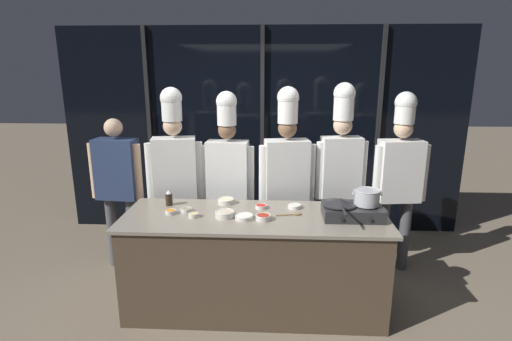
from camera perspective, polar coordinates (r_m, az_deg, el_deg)
name	(u,v)px	position (r m, az deg, el deg)	size (l,w,h in m)	color
ground_plane	(255,305)	(4.00, -0.19, -18.67)	(24.00, 24.00, 0.00)	#7F705B
window_wall_back	(262,132)	(5.31, 0.91, 5.45)	(5.30, 0.09, 2.70)	black
demo_counter	(255,262)	(3.77, -0.20, -12.88)	(2.37, 0.84, 0.91)	#4C3D2D
portable_stove	(352,211)	(3.62, 13.58, -5.66)	(0.52, 0.36, 0.12)	#28282B
frying_pan	(339,202)	(3.57, 11.80, -4.38)	(0.31, 0.53, 0.05)	#232326
stock_pot	(367,197)	(3.61, 15.56, -3.65)	(0.25, 0.22, 0.14)	#B7BABF
squeeze_bottle_soy	(169,198)	(3.91, -12.34, -3.87)	(0.07, 0.07, 0.15)	#332319
prep_bowl_rice	(244,217)	(3.50, -1.71, -6.61)	(0.16, 0.16, 0.04)	silver
prep_bowl_chicken	(225,214)	(3.54, -4.50, -6.18)	(0.17, 0.17, 0.06)	silver
prep_bowl_bell_pepper	(261,206)	(3.75, 0.73, -5.14)	(0.11, 0.11, 0.03)	silver
prep_bowl_chili_flakes	(263,217)	(3.48, 1.03, -6.66)	(0.13, 0.13, 0.05)	silver
prep_bowl_carrots	(171,212)	(3.70, -12.11, -5.77)	(0.10, 0.10, 0.04)	silver
prep_bowl_bean_sprouts	(294,206)	(3.77, 5.52, -5.08)	(0.12, 0.12, 0.04)	silver
prep_bowl_ginger	(194,215)	(3.58, -8.92, -6.29)	(0.09, 0.09, 0.04)	silver
prep_bowl_noodles	(226,201)	(3.89, -4.32, -4.32)	(0.16, 0.16, 0.05)	silver
prep_bowl_mushrooms	(186,210)	(3.72, -9.97, -5.55)	(0.10, 0.10, 0.04)	silver
serving_spoon_slotted	(294,214)	(3.61, 5.44, -6.24)	(0.24, 0.08, 0.02)	olive
person_guest	(118,180)	(4.56, -19.12, -1.26)	(0.58, 0.27, 1.68)	#4C4C51
chef_head	(175,168)	(4.30, -11.53, 0.33)	(0.58, 0.31, 2.00)	#4C4C51
chef_sous	(228,170)	(4.27, -4.06, 0.07)	(0.58, 0.25, 1.96)	#2D3856
chef_line	(287,170)	(4.18, 4.41, 0.08)	(0.59, 0.31, 2.01)	#2D3856
chef_pastry	(341,164)	(4.31, 12.00, 0.90)	(0.54, 0.27, 2.05)	#4C4C51
chef_apprentice	(400,171)	(4.45, 19.83, -0.03)	(0.58, 0.28, 1.96)	#4C4C51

